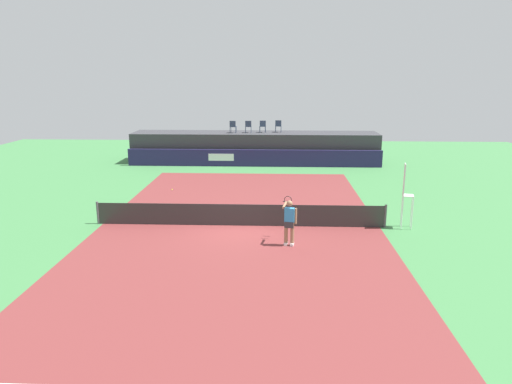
# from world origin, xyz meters

# --- Properties ---
(ground_plane) EXTENTS (48.00, 48.00, 0.00)m
(ground_plane) POSITION_xyz_m (0.00, 3.00, 0.00)
(ground_plane) COLOR #3D7A42
(court_inner) EXTENTS (12.00, 22.00, 0.00)m
(court_inner) POSITION_xyz_m (0.00, 0.00, 0.00)
(court_inner) COLOR maroon
(court_inner) RESTS_ON ground
(sponsor_wall) EXTENTS (18.00, 0.22, 1.20)m
(sponsor_wall) POSITION_xyz_m (-0.01, 13.50, 0.60)
(sponsor_wall) COLOR #231E4C
(sponsor_wall) RESTS_ON ground
(spectator_platform) EXTENTS (18.00, 2.80, 2.20)m
(spectator_platform) POSITION_xyz_m (0.00, 15.30, 1.10)
(spectator_platform) COLOR #38383D
(spectator_platform) RESTS_ON ground
(spectator_chair_far_left) EXTENTS (0.48, 0.48, 0.89)m
(spectator_chair_far_left) POSITION_xyz_m (-1.60, 14.94, 2.69)
(spectator_chair_far_left) COLOR #2D3D56
(spectator_chair_far_left) RESTS_ON spectator_platform
(spectator_chair_left) EXTENTS (0.45, 0.45, 0.89)m
(spectator_chair_left) POSITION_xyz_m (-0.48, 15.04, 2.69)
(spectator_chair_left) COLOR #2D3D56
(spectator_chair_left) RESTS_ON spectator_platform
(spectator_chair_center) EXTENTS (0.48, 0.48, 0.89)m
(spectator_chair_center) POSITION_xyz_m (0.56, 15.24, 2.69)
(spectator_chair_center) COLOR #2D3D56
(spectator_chair_center) RESTS_ON spectator_platform
(spectator_chair_right) EXTENTS (0.46, 0.46, 0.89)m
(spectator_chair_right) POSITION_xyz_m (1.71, 15.48, 2.69)
(spectator_chair_right) COLOR #2D3D56
(spectator_chair_right) RESTS_ON spectator_platform
(umpire_chair) EXTENTS (0.51, 0.51, 2.76)m
(umpire_chair) POSITION_xyz_m (6.98, 0.02, 1.59)
(umpire_chair) COLOR white
(umpire_chair) RESTS_ON ground
(tennis_net) EXTENTS (12.40, 0.02, 0.95)m
(tennis_net) POSITION_xyz_m (0.00, 0.00, 0.47)
(tennis_net) COLOR #2D2D2D
(tennis_net) RESTS_ON ground
(net_post_near) EXTENTS (0.10, 0.10, 1.00)m
(net_post_near) POSITION_xyz_m (-6.20, 0.00, 0.50)
(net_post_near) COLOR #4C4C51
(net_post_near) RESTS_ON ground
(net_post_far) EXTENTS (0.10, 0.10, 1.00)m
(net_post_far) POSITION_xyz_m (6.20, 0.00, 0.50)
(net_post_far) COLOR #4C4C51
(net_post_far) RESTS_ON ground
(tennis_player) EXTENTS (0.57, 1.21, 1.77)m
(tennis_player) POSITION_xyz_m (2.06, -2.30, 0.96)
(tennis_player) COLOR white
(tennis_player) RESTS_ON court_inner
(tennis_ball) EXTENTS (0.07, 0.07, 0.07)m
(tennis_ball) POSITION_xyz_m (-4.30, 6.23, 0.04)
(tennis_ball) COLOR #D8EA33
(tennis_ball) RESTS_ON court_inner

